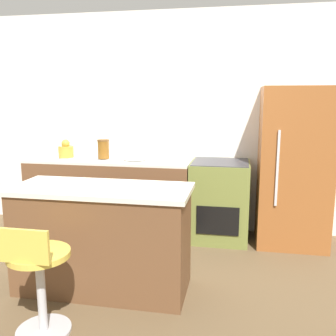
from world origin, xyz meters
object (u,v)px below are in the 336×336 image
(oven_range, at_px, (219,201))
(mixing_bowl, at_px, (135,155))
(stool_chair, at_px, (38,278))
(refrigerator, at_px, (294,167))
(kettle, at_px, (66,150))

(oven_range, relative_size, mixing_bowl, 3.34)
(stool_chair, distance_m, mixing_bowl, 2.08)
(mixing_bowl, bearing_deg, oven_range, 1.51)
(oven_range, height_order, refrigerator, refrigerator)
(oven_range, distance_m, kettle, 1.91)
(stool_chair, bearing_deg, oven_range, 61.65)
(stool_chair, bearing_deg, refrigerator, 47.21)
(oven_range, distance_m, mixing_bowl, 1.10)
(stool_chair, xyz_separation_m, mixing_bowl, (0.12, 2.01, 0.53))
(refrigerator, distance_m, stool_chair, 2.81)
(refrigerator, relative_size, kettle, 7.98)
(kettle, relative_size, mixing_bowl, 0.80)
(kettle, xyz_separation_m, mixing_bowl, (0.85, 0.00, -0.03))
(oven_range, xyz_separation_m, refrigerator, (0.79, 0.00, 0.41))
(refrigerator, distance_m, mixing_bowl, 1.77)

